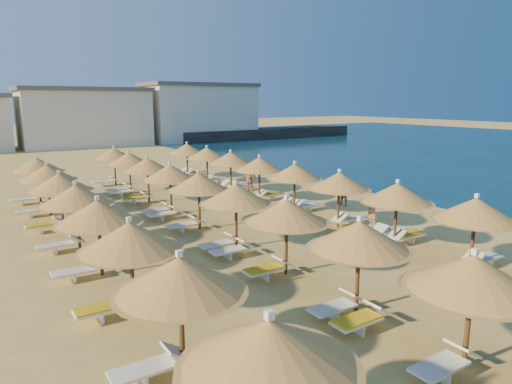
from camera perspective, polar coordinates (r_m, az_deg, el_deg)
ground at (r=19.33m, az=5.25°, el=-5.92°), size 220.00×220.00×0.00m
jetty at (r=70.80m, az=1.50°, el=7.38°), size 30.06×4.47×1.50m
hotel_blocks at (r=62.41m, az=-19.61°, el=8.90°), size 47.48×9.50×8.10m
parasol_row_east at (r=20.87m, az=10.37°, el=1.25°), size 2.89×35.50×2.71m
parasol_row_west at (r=17.64m, az=-2.52°, el=-0.42°), size 2.89×35.50×2.71m
parasol_row_inland at (r=17.27m, az=-20.48°, el=-1.40°), size 2.89×25.71×2.71m
loungers at (r=18.84m, az=0.03°, el=-5.25°), size 13.77×34.11×0.66m
beachgoer_b at (r=25.49m, az=10.89°, el=0.07°), size 0.71×0.86×1.64m
beachgoer_a at (r=21.27m, az=14.39°, el=-2.36°), size 0.47×0.64×1.62m
beachgoer_c at (r=27.94m, az=-0.87°, el=1.41°), size 1.08×1.01×1.78m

